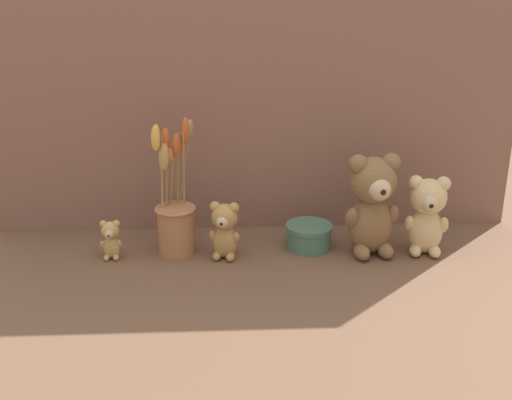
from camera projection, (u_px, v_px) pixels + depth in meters
name	position (u px, v px, depth m)	size (l,w,h in m)	color
ground_plane	(256.00, 254.00, 1.44)	(4.00, 4.00, 0.00)	brown
backdrop_wall	(253.00, 78.00, 1.47)	(1.25, 0.02, 0.73)	#845B4C
teddy_bear_large	(372.00, 203.00, 1.40)	(0.13, 0.12, 0.23)	olive
teddy_bear_medium	(427.00, 214.00, 1.42)	(0.10, 0.09, 0.18)	#DBBC84
teddy_bear_small	(225.00, 229.00, 1.40)	(0.07, 0.07, 0.13)	tan
teddy_bear_tiny	(111.00, 239.00, 1.41)	(0.05, 0.05, 0.09)	tan
flower_vase	(175.00, 213.00, 1.42)	(0.10, 0.10, 0.31)	#AD7047
decorative_tin_tall	(309.00, 236.00, 1.47)	(0.11, 0.11, 0.06)	#47705B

